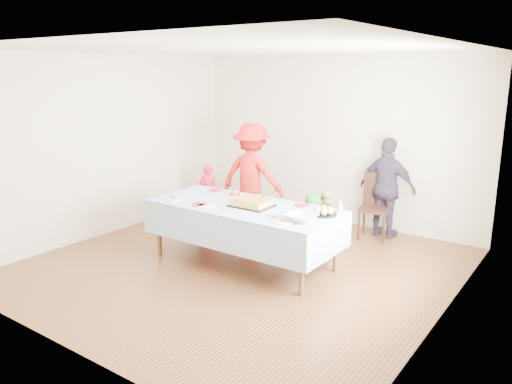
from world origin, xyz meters
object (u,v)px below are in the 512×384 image
Objects in this scene: birthday_cake at (252,203)px; adult_left at (252,175)px; dining_chair at (376,202)px; party_table at (243,209)px.

birthday_cake is 1.69m from adult_left.
adult_left reaches higher than birthday_cake.
dining_chair is at bearing 66.38° from birthday_cake.
adult_left reaches higher than party_table.
birthday_cake is 0.31× the size of adult_left.
adult_left is at bearing 121.94° from party_table.
dining_chair is at bearing 63.65° from party_table.
birthday_cake is (0.12, 0.02, 0.10)m from party_table.
party_table is at bearing -172.76° from birthday_cake.
dining_chair reaches higher than party_table.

